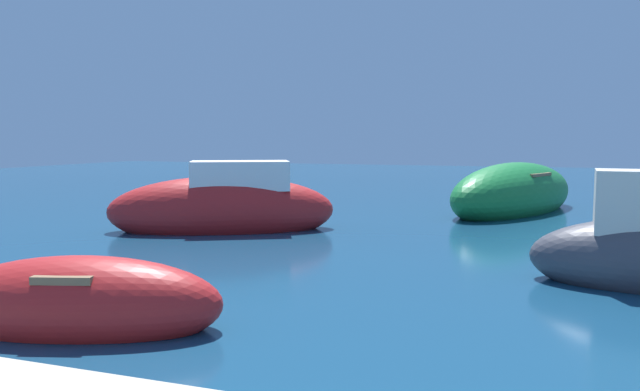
{
  "coord_description": "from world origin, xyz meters",
  "views": [
    {
      "loc": [
        -6.51,
        -5.16,
        2.02
      ],
      "look_at": [
        -11.75,
        9.95,
        0.51
      ],
      "focal_mm": 34.2,
      "sensor_mm": 36.0,
      "label": 1
    }
  ],
  "objects": [
    {
      "name": "moored_boat_0",
      "position": [
        -6.92,
        12.29,
        0.49
      ],
      "size": [
        4.15,
        6.29,
        1.76
      ],
      "rotation": [
        0.0,
        0.0,
        1.17
      ],
      "color": "#197233",
      "rests_on": "ground"
    },
    {
      "name": "moored_boat_3",
      "position": [
        -10.95,
        -0.05,
        0.28
      ],
      "size": [
        3.23,
        1.96,
        1.02
      ],
      "rotation": [
        0.0,
        0.0,
        3.43
      ],
      "color": "#B21E1E",
      "rests_on": "ground"
    },
    {
      "name": "moored_boat_5",
      "position": [
        -12.86,
        6.72,
        0.5
      ],
      "size": [
        5.17,
        3.75,
        1.87
      ],
      "rotation": [
        0.0,
        0.0,
        3.61
      ],
      "color": "#B21E1E",
      "rests_on": "ground"
    }
  ]
}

